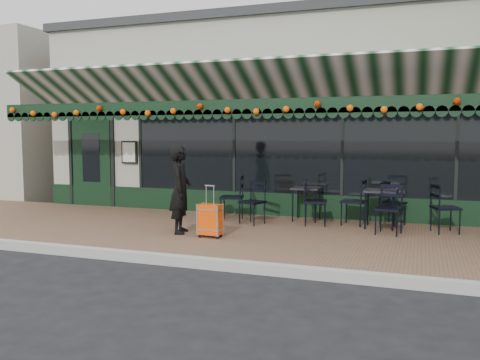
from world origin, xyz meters
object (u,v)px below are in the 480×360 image
(chair_a_extra, at_px, (446,208))
(chair_b_left, at_px, (232,198))
(chair_b_right, at_px, (315,202))
(chair_b_front, at_px, (252,203))
(cafe_table_a, at_px, (380,194))
(chair_a_front, at_px, (389,209))
(chair_a_left, at_px, (353,202))
(woman, at_px, (180,189))
(chair_a_right, at_px, (393,203))
(suitcase, at_px, (210,220))
(cafe_table_b, at_px, (307,191))

(chair_a_extra, relative_size, chair_b_left, 0.95)
(chair_b_right, bearing_deg, chair_b_front, 93.41)
(cafe_table_a, relative_size, chair_a_front, 0.82)
(chair_a_left, distance_m, chair_b_right, 0.76)
(chair_a_extra, distance_m, chair_b_left, 4.12)
(woman, xyz_separation_m, chair_a_right, (3.57, 2.15, -0.37))
(cafe_table_a, relative_size, chair_a_right, 0.86)
(chair_a_extra, xyz_separation_m, chair_b_front, (-3.58, -0.31, -0.02))
(suitcase, height_order, chair_a_front, suitcase)
(cafe_table_a, relative_size, chair_b_left, 0.78)
(suitcase, relative_size, chair_a_front, 1.01)
(woman, distance_m, cafe_table_a, 3.78)
(chair_a_front, bearing_deg, chair_b_right, 170.95)
(cafe_table_b, bearing_deg, chair_b_right, -58.93)
(suitcase, height_order, cafe_table_a, suitcase)
(cafe_table_b, height_order, chair_a_extra, chair_a_extra)
(chair_b_right, bearing_deg, chair_a_left, -78.48)
(chair_a_front, bearing_deg, woman, -152.67)
(suitcase, xyz_separation_m, chair_a_left, (2.18, 2.09, 0.15))
(cafe_table_a, bearing_deg, chair_a_extra, -5.28)
(woman, bearing_deg, chair_a_extra, -86.13)
(chair_a_right, distance_m, chair_b_left, 3.23)
(cafe_table_a, height_order, chair_a_front, chair_a_front)
(woman, relative_size, chair_a_right, 1.86)
(cafe_table_a, bearing_deg, chair_a_front, -71.78)
(woman, bearing_deg, chair_a_left, -72.09)
(chair_a_left, relative_size, chair_a_extra, 1.01)
(suitcase, distance_m, chair_b_left, 1.80)
(chair_a_extra, xyz_separation_m, chair_b_left, (-4.12, -0.04, 0.02))
(chair_a_left, relative_size, chair_a_front, 1.01)
(woman, xyz_separation_m, chair_b_left, (0.39, 1.58, -0.32))
(woman, bearing_deg, suitcase, -121.78)
(chair_b_left, bearing_deg, chair_a_left, 85.89)
(chair_a_extra, bearing_deg, cafe_table_b, 59.19)
(suitcase, relative_size, chair_b_left, 0.96)
(woman, bearing_deg, chair_b_right, -68.88)
(chair_a_extra, xyz_separation_m, chair_b_right, (-2.38, -0.01, 0.01))
(chair_a_extra, bearing_deg, chair_b_right, 69.11)
(woman, height_order, suitcase, woman)
(chair_a_right, relative_size, chair_b_left, 0.91)
(woman, height_order, chair_b_right, woman)
(chair_a_left, bearing_deg, chair_a_extra, 87.91)
(cafe_table_b, height_order, chair_b_front, chair_b_front)
(cafe_table_a, xyz_separation_m, chair_b_front, (-2.43, -0.42, -0.23))
(cafe_table_b, relative_size, chair_b_right, 0.75)
(cafe_table_b, relative_size, chair_a_extra, 0.77)
(suitcase, relative_size, cafe_table_b, 1.31)
(cafe_table_a, bearing_deg, chair_a_right, 63.13)
(suitcase, xyz_separation_m, chair_b_right, (1.48, 1.80, 0.16))
(chair_a_left, bearing_deg, chair_a_right, 115.96)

